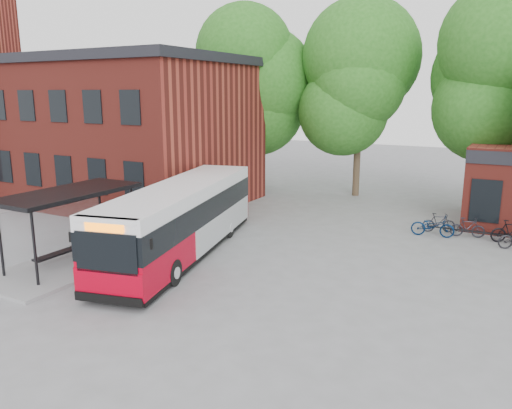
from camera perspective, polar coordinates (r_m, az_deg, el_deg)
The scene contains 12 objects.
ground at distance 18.44m, azimuth -8.21°, elevation -8.00°, with size 100.00×100.00×0.00m, color slate.
station_building at distance 32.74m, azimuth -17.42°, elevation 8.21°, with size 18.40×10.40×8.50m, color maroon, non-canonical shape.
bus_shelter at distance 20.28m, azimuth -20.32°, elevation -2.46°, with size 3.60×7.00×2.90m, color black, non-canonical shape.
bike_rail at distance 24.58m, azimuth 24.89°, elevation -3.34°, with size 5.20×0.10×0.38m, color black, non-canonical shape.
tree_0 at distance 34.00m, azimuth -0.35°, elevation 11.04°, with size 7.92×7.92×11.00m, color #205917, non-canonical shape.
tree_1 at distance 32.18m, azimuth 11.69°, elevation 10.15°, with size 7.92×7.92×10.40m, color #205917, non-canonical shape.
tree_2 at distance 29.85m, azimuth 24.25°, elevation 9.72°, with size 7.92×7.92×11.00m, color #205917, non-canonical shape.
city_bus at distance 20.36m, azimuth -8.45°, elevation -1.77°, with size 2.41×11.33×2.88m, color #AC0015, non-canonical shape.
bicycle_0 at distance 24.26m, azimuth 19.54°, elevation -2.32°, with size 0.66×1.90×1.00m, color #03193B.
bicycle_1 at distance 25.12m, azimuth 20.15°, elevation -1.96°, with size 0.43×1.53×0.92m, color #23242C.
bicycle_3 at distance 24.75m, azimuth 23.02°, elevation -2.43°, with size 0.42×1.50×0.90m, color black.
bicycle_5 at distance 24.59m, azimuth 27.14°, elevation -2.77°, with size 0.48×1.71×1.03m, color black.
Camera 1 is at (10.46, -13.73, 6.46)m, focal length 35.00 mm.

